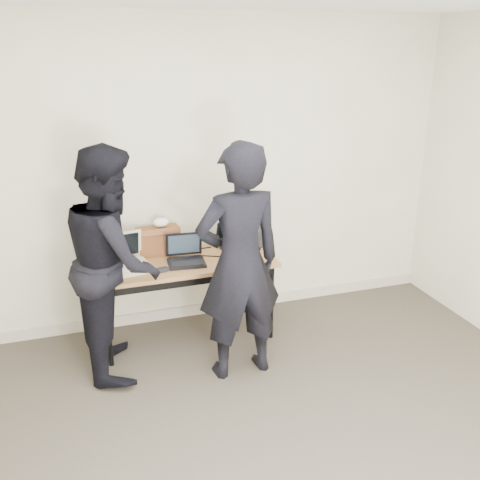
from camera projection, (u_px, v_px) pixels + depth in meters
name	position (u px, v px, depth m)	size (l,w,h in m)	color
room	(319.00, 271.00, 2.71)	(4.60, 4.60, 2.80)	#403A31
desk	(185.00, 267.00, 4.52)	(1.51, 0.67, 0.72)	olive
laptop_beige	(126.00, 262.00, 4.33)	(0.40, 0.39, 0.28)	beige
laptop_center	(186.00, 256.00, 4.46)	(0.33, 0.32, 0.24)	black
laptop_right	(237.00, 241.00, 4.79)	(0.35, 0.34, 0.23)	black
leather_satchel	(158.00, 240.00, 4.61)	(0.37, 0.20, 0.25)	brown
tissue	(161.00, 222.00, 4.57)	(0.13, 0.10, 0.08)	white
equipment_box	(248.00, 237.00, 4.83)	(0.26, 0.22, 0.15)	black
power_brick	(163.00, 270.00, 4.28)	(0.09, 0.05, 0.03)	black
cables	(190.00, 260.00, 4.51)	(1.15, 0.43, 0.01)	black
person_typist	(239.00, 264.00, 3.94)	(0.67, 0.44, 1.83)	black
person_observer	(113.00, 261.00, 4.04)	(0.86, 0.67, 1.78)	black
baseboard	(210.00, 307.00, 5.15)	(4.50, 0.03, 0.10)	#BCAE9C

